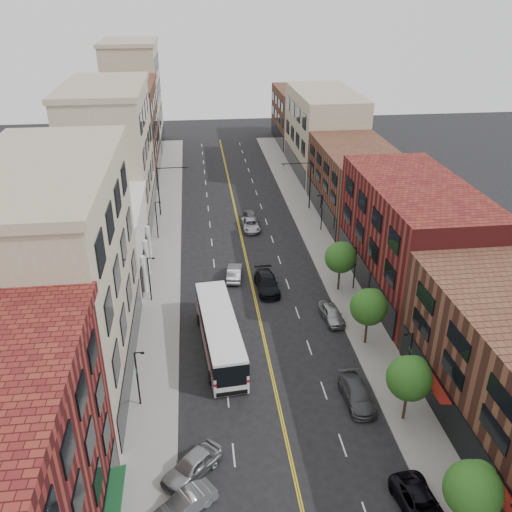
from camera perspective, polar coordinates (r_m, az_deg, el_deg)
name	(u,v)px	position (r m, az deg, el deg)	size (l,w,h in m)	color
ground	(294,472)	(40.40, 3.98, -21.74)	(220.00, 220.00, 0.00)	black
sidewalk_left	(165,254)	(68.37, -9.60, 0.17)	(4.00, 110.00, 0.15)	gray
sidewalk_right	(322,246)	(70.02, 6.94, 1.02)	(4.00, 110.00, 0.15)	gray
bldg_l_tanoffice	(58,281)	(46.00, -20.10, -2.51)	(10.00, 22.00, 18.00)	tan
bldg_l_white	(99,242)	(63.95, -16.25, 1.39)	(10.00, 14.00, 8.00)	silver
bldg_l_far_a	(111,157)	(78.02, -14.99, 10.05)	(10.00, 20.00, 18.00)	tan
bldg_l_far_b	(127,132)	(97.58, -13.47, 12.55)	(10.00, 20.00, 15.00)	brown
bldg_l_far_c	(134,98)	(114.59, -12.74, 15.94)	(10.00, 16.00, 20.00)	tan
bldg_r_mid	(412,237)	(60.20, 16.11, 1.90)	(10.00, 22.00, 12.00)	#5D1818
bldg_r_far_a	(356,182)	(78.89, 10.50, 7.63)	(10.00, 20.00, 10.00)	brown
bldg_r_far_b	(323,132)	(97.77, 7.11, 12.79)	(10.00, 22.00, 14.00)	tan
bldg_r_far_c	(301,116)	(117.13, 4.79, 14.45)	(10.00, 18.00, 11.00)	brown
tree_r_0	(474,488)	(36.32, 21.96, -21.71)	(3.40, 3.40, 5.59)	black
tree_r_1	(410,377)	(42.72, 15.92, -12.12)	(3.40, 3.40, 5.59)	black
tree_r_2	(369,306)	(50.31, 11.85, -5.14)	(3.40, 3.40, 5.59)	black
tree_r_3	(341,256)	(58.63, 8.96, -0.04)	(3.40, 3.40, 5.59)	black
lamp_l_1	(138,376)	(44.05, -12.34, -12.21)	(0.81, 0.55, 5.05)	black
lamp_l_2	(150,277)	(57.37, -11.13, -2.17)	(0.81, 0.55, 5.05)	black
lamp_l_3	(157,218)	(71.80, -10.40, 3.97)	(0.81, 0.55, 5.05)	black
lamp_r_1	(409,356)	(46.80, 15.81, -10.05)	(0.81, 0.55, 5.05)	black
lamp_r_2	(355,265)	(59.51, 10.35, -0.99)	(0.81, 0.55, 5.05)	black
lamp_r_3	(322,211)	(73.52, 6.92, 4.77)	(0.81, 0.55, 5.05)	black
signal_mast_left	(163,185)	(78.64, -9.73, 7.36)	(4.49, 0.18, 7.20)	black
signal_mast_right	(305,180)	(80.11, 5.22, 8.00)	(4.49, 0.18, 7.20)	black
city_bus	(220,331)	(49.68, -3.84, -7.92)	(4.10, 13.66, 3.46)	silver
car_angle_a	(192,465)	(39.86, -6.74, -21.05)	(1.90, 4.72, 1.61)	#979A9E
car_angle_b	(186,504)	(38.06, -7.43, -24.44)	(1.46, 4.17, 1.38)	#ADB0B5
car_parked_near	(421,506)	(39.07, 16.99, -23.85)	(2.40, 5.20, 1.44)	black
car_parked_mid	(357,394)	(45.58, 10.59, -14.11)	(2.07, 5.09, 1.48)	#424347
car_parked_far	(332,314)	(54.91, 7.98, -6.02)	(1.75, 4.35, 1.48)	#979A9E
car_lane_behind	(234,273)	(61.83, -2.29, -1.76)	(1.57, 4.51, 1.49)	#55545A
car_lane_a	(267,283)	(59.50, 1.14, -2.87)	(2.31, 5.68, 1.65)	black
car_lane_b	(251,225)	(74.34, -0.58, 3.32)	(2.27, 4.93, 1.37)	#ABACB3
car_lane_c	(251,217)	(76.79, -0.56, 4.12)	(1.66, 4.14, 1.41)	#444448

